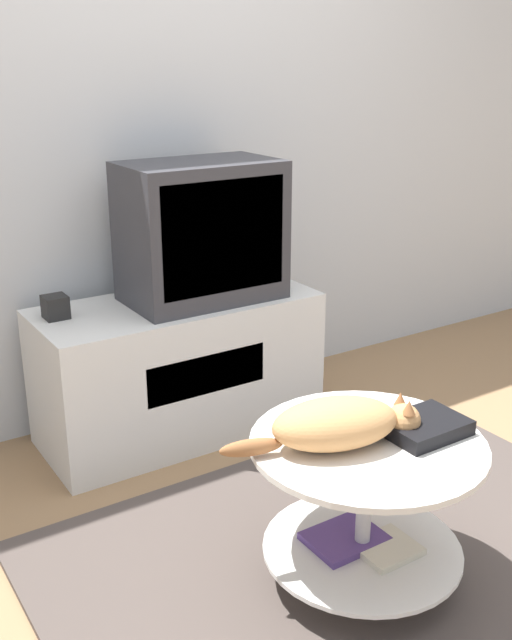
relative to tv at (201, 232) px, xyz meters
name	(u,v)px	position (x,y,z in m)	size (l,w,h in m)	color
ground_plane	(381,573)	(-0.03, -1.13, -0.83)	(12.00, 12.00, 0.00)	#93704C
wall_back	(150,102)	(-0.03, 0.34, 0.47)	(8.00, 0.05, 2.60)	silver
rug	(381,570)	(-0.03, -1.13, -0.82)	(1.91, 1.51, 0.02)	#4C423D
tv_stand	(179,367)	(-0.11, 0.02, -0.55)	(1.12, 0.48, 0.56)	silver
tv	(201,232)	(0.00, 0.00, 0.00)	(0.60, 0.36, 0.54)	#333338
speaker	(55,307)	(-0.57, 0.09, -0.23)	(0.09, 0.09, 0.09)	black
coffee_table	(364,496)	(-0.11, -1.13, -0.53)	(0.66, 0.66, 0.45)	#B2B2B7
dvd_box	(424,426)	(0.05, -1.18, -0.34)	(0.23, 0.17, 0.04)	black
cat	(339,424)	(-0.20, -1.11, -0.29)	(0.56, 0.29, 0.14)	tan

